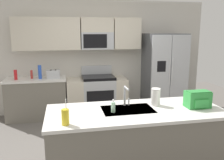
{
  "coord_description": "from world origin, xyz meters",
  "views": [
    {
      "loc": [
        -0.81,
        -3.55,
        1.93
      ],
      "look_at": [
        0.03,
        0.6,
        1.05
      ],
      "focal_mm": 38.73,
      "sensor_mm": 36.0,
      "label": 1
    }
  ],
  "objects_px": {
    "range_oven": "(97,95)",
    "bottle_red": "(16,75)",
    "soap_dispenser": "(113,107)",
    "refrigerator": "(164,73)",
    "paper_towel_roll": "(156,97)",
    "drink_cup_yellow": "(65,117)",
    "pepper_mill": "(32,74)",
    "toaster": "(53,74)",
    "sink_faucet": "(126,94)",
    "bottle_blue": "(40,72)",
    "backpack": "(198,99)"
  },
  "relations": [
    {
      "from": "range_oven",
      "to": "toaster",
      "type": "bearing_deg",
      "value": -176.84
    },
    {
      "from": "soap_dispenser",
      "to": "bottle_red",
      "type": "bearing_deg",
      "value": 123.36
    },
    {
      "from": "bottle_red",
      "to": "range_oven",
      "type": "bearing_deg",
      "value": 1.66
    },
    {
      "from": "bottle_blue",
      "to": "backpack",
      "type": "height_order",
      "value": "bottle_blue"
    },
    {
      "from": "range_oven",
      "to": "backpack",
      "type": "xyz_separation_m",
      "value": [
        1.03,
        -2.51,
        0.57
      ]
    },
    {
      "from": "backpack",
      "to": "bottle_blue",
      "type": "bearing_deg",
      "value": 132.69
    },
    {
      "from": "refrigerator",
      "to": "bottle_red",
      "type": "distance_m",
      "value": 3.33
    },
    {
      "from": "pepper_mill",
      "to": "backpack",
      "type": "xyz_separation_m",
      "value": [
        2.44,
        -2.51,
        0.03
      ]
    },
    {
      "from": "bottle_red",
      "to": "pepper_mill",
      "type": "bearing_deg",
      "value": 8.52
    },
    {
      "from": "range_oven",
      "to": "soap_dispenser",
      "type": "distance_m",
      "value": 2.54
    },
    {
      "from": "sink_faucet",
      "to": "backpack",
      "type": "distance_m",
      "value": 0.98
    },
    {
      "from": "bottle_blue",
      "to": "pepper_mill",
      "type": "bearing_deg",
      "value": 164.79
    },
    {
      "from": "backpack",
      "to": "bottle_red",
      "type": "bearing_deg",
      "value": 138.33
    },
    {
      "from": "sink_faucet",
      "to": "soap_dispenser",
      "type": "bearing_deg",
      "value": -135.33
    },
    {
      "from": "range_oven",
      "to": "sink_faucet",
      "type": "height_order",
      "value": "sink_faucet"
    },
    {
      "from": "range_oven",
      "to": "sink_faucet",
      "type": "relative_size",
      "value": 4.82
    },
    {
      "from": "pepper_mill",
      "to": "soap_dispenser",
      "type": "distance_m",
      "value": 2.79
    },
    {
      "from": "bottle_red",
      "to": "bottle_blue",
      "type": "relative_size",
      "value": 0.71
    },
    {
      "from": "soap_dispenser",
      "to": "paper_towel_roll",
      "type": "height_order",
      "value": "paper_towel_roll"
    },
    {
      "from": "range_oven",
      "to": "bottle_blue",
      "type": "distance_m",
      "value": 1.37
    },
    {
      "from": "bottle_red",
      "to": "drink_cup_yellow",
      "type": "height_order",
      "value": "drink_cup_yellow"
    },
    {
      "from": "refrigerator",
      "to": "bottle_blue",
      "type": "distance_m",
      "value": 2.84
    },
    {
      "from": "bottle_blue",
      "to": "paper_towel_roll",
      "type": "distance_m",
      "value": 2.85
    },
    {
      "from": "toaster",
      "to": "paper_towel_roll",
      "type": "bearing_deg",
      "value": -57.11
    },
    {
      "from": "bottle_red",
      "to": "drink_cup_yellow",
      "type": "relative_size",
      "value": 0.69
    },
    {
      "from": "refrigerator",
      "to": "soap_dispenser",
      "type": "bearing_deg",
      "value": -125.68
    },
    {
      "from": "range_oven",
      "to": "pepper_mill",
      "type": "distance_m",
      "value": 1.51
    },
    {
      "from": "range_oven",
      "to": "refrigerator",
      "type": "xyz_separation_m",
      "value": [
        1.6,
        -0.07,
        0.48
      ]
    },
    {
      "from": "refrigerator",
      "to": "paper_towel_roll",
      "type": "relative_size",
      "value": 7.71
    },
    {
      "from": "drink_cup_yellow",
      "to": "backpack",
      "type": "distance_m",
      "value": 1.79
    },
    {
      "from": "range_oven",
      "to": "drink_cup_yellow",
      "type": "bearing_deg",
      "value": -104.72
    },
    {
      "from": "drink_cup_yellow",
      "to": "paper_towel_roll",
      "type": "distance_m",
      "value": 1.33
    },
    {
      "from": "refrigerator",
      "to": "bottle_blue",
      "type": "relative_size",
      "value": 6.32
    },
    {
      "from": "paper_towel_roll",
      "to": "bottle_red",
      "type": "bearing_deg",
      "value": 134.68
    },
    {
      "from": "toaster",
      "to": "range_oven",
      "type": "bearing_deg",
      "value": 3.16
    },
    {
      "from": "paper_towel_roll",
      "to": "soap_dispenser",
      "type": "bearing_deg",
      "value": -165.27
    },
    {
      "from": "bottle_red",
      "to": "paper_towel_roll",
      "type": "relative_size",
      "value": 0.86
    },
    {
      "from": "range_oven",
      "to": "toaster",
      "type": "relative_size",
      "value": 4.86
    },
    {
      "from": "bottle_blue",
      "to": "sink_faucet",
      "type": "height_order",
      "value": "bottle_blue"
    },
    {
      "from": "sink_faucet",
      "to": "paper_towel_roll",
      "type": "bearing_deg",
      "value": -6.65
    },
    {
      "from": "soap_dispenser",
      "to": "drink_cup_yellow",
      "type": "bearing_deg",
      "value": -153.3
    },
    {
      "from": "bottle_blue",
      "to": "backpack",
      "type": "relative_size",
      "value": 0.92
    },
    {
      "from": "range_oven",
      "to": "bottle_red",
      "type": "relative_size",
      "value": 6.56
    },
    {
      "from": "drink_cup_yellow",
      "to": "paper_towel_roll",
      "type": "height_order",
      "value": "drink_cup_yellow"
    },
    {
      "from": "pepper_mill",
      "to": "paper_towel_roll",
      "type": "xyz_separation_m",
      "value": [
        1.92,
        -2.31,
        0.03
      ]
    },
    {
      "from": "bottle_red",
      "to": "soap_dispenser",
      "type": "relative_size",
      "value": 1.22
    },
    {
      "from": "bottle_red",
      "to": "drink_cup_yellow",
      "type": "bearing_deg",
      "value": -69.96
    },
    {
      "from": "backpack",
      "to": "soap_dispenser",
      "type": "bearing_deg",
      "value": 178.61
    },
    {
      "from": "pepper_mill",
      "to": "paper_towel_roll",
      "type": "distance_m",
      "value": 3.0
    },
    {
      "from": "range_oven",
      "to": "drink_cup_yellow",
      "type": "xyz_separation_m",
      "value": [
        -0.73,
        -2.78,
        0.55
      ]
    }
  ]
}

